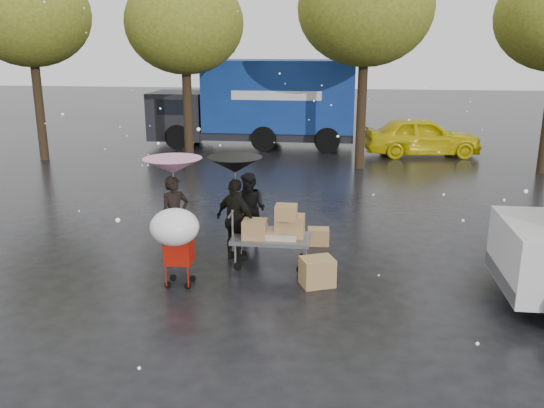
# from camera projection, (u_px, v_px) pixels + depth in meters

# --- Properties ---
(ground) EXTENTS (90.00, 90.00, 0.00)m
(ground) POSITION_uv_depth(u_px,v_px,m) (233.00, 277.00, 10.62)
(ground) COLOR black
(ground) RESTS_ON ground
(person_pink) EXTENTS (0.71, 0.69, 1.63)m
(person_pink) POSITION_uv_depth(u_px,v_px,m) (175.00, 216.00, 11.54)
(person_pink) COLOR black
(person_pink) RESTS_ON ground
(person_middle) EXTENTS (0.91, 0.82, 1.54)m
(person_middle) POSITION_uv_depth(u_px,v_px,m) (250.00, 209.00, 12.23)
(person_middle) COLOR black
(person_middle) RESTS_ON ground
(person_black) EXTENTS (1.04, 0.85, 1.65)m
(person_black) POSITION_uv_depth(u_px,v_px,m) (236.00, 220.00, 11.26)
(person_black) COLOR black
(person_black) RESTS_ON ground
(umbrella_pink) EXTENTS (1.16, 1.16, 2.00)m
(umbrella_pink) POSITION_uv_depth(u_px,v_px,m) (173.00, 166.00, 11.26)
(umbrella_pink) COLOR #4C4C4C
(umbrella_pink) RESTS_ON ground
(umbrella_black) EXTENTS (1.06, 1.06, 2.08)m
(umbrella_black) POSITION_uv_depth(u_px,v_px,m) (235.00, 165.00, 10.96)
(umbrella_black) COLOR #4C4C4C
(umbrella_black) RESTS_ON ground
(vendor_cart) EXTENTS (1.52, 0.80, 1.27)m
(vendor_cart) POSITION_uv_depth(u_px,v_px,m) (275.00, 230.00, 10.97)
(vendor_cart) COLOR slate
(vendor_cart) RESTS_ON ground
(shopping_cart) EXTENTS (0.84, 0.84, 1.46)m
(shopping_cart) POSITION_uv_depth(u_px,v_px,m) (175.00, 231.00, 9.84)
(shopping_cart) COLOR #B2160A
(shopping_cart) RESTS_ON ground
(blue_truck) EXTENTS (8.30, 2.60, 3.50)m
(blue_truck) POSITION_uv_depth(u_px,v_px,m) (259.00, 104.00, 23.51)
(blue_truck) COLOR navy
(blue_truck) RESTS_ON ground
(box_ground_near) EXTENTS (0.70, 0.64, 0.51)m
(box_ground_near) POSITION_uv_depth(u_px,v_px,m) (317.00, 272.00, 10.21)
(box_ground_near) COLOR olive
(box_ground_near) RESTS_ON ground
(box_ground_far) EXTENTS (0.47, 0.38, 0.35)m
(box_ground_far) POSITION_uv_depth(u_px,v_px,m) (318.00, 236.00, 12.30)
(box_ground_far) COLOR olive
(box_ground_far) RESTS_ON ground
(yellow_taxi) EXTENTS (4.52, 2.29, 1.47)m
(yellow_taxi) POSITION_uv_depth(u_px,v_px,m) (422.00, 136.00, 21.84)
(yellow_taxi) COLOR yellow
(yellow_taxi) RESTS_ON ground
(tree_row) EXTENTS (21.60, 4.40, 7.12)m
(tree_row) POSITION_uv_depth(u_px,v_px,m) (274.00, 15.00, 18.86)
(tree_row) COLOR black
(tree_row) RESTS_ON ground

